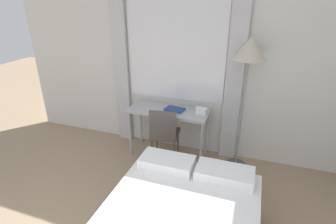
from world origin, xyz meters
name	(u,v)px	position (x,y,z in m)	size (l,w,h in m)	color
wall_back_with_window	(184,68)	(-0.02, 3.34, 1.35)	(5.70, 0.13, 2.70)	silver
desk	(169,114)	(-0.16, 3.02, 0.70)	(1.21, 0.48, 0.77)	#B2B2B7
desk_chair	(164,132)	(-0.14, 2.78, 0.52)	(0.45, 0.45, 0.90)	#59514C
standing_lamp	(249,56)	(0.90, 3.05, 1.65)	(0.42, 0.42, 1.89)	#4C4C51
telephone	(201,111)	(0.34, 3.05, 0.82)	(0.17, 0.13, 0.10)	white
book	(175,109)	(-0.07, 3.04, 0.79)	(0.31, 0.23, 0.02)	navy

